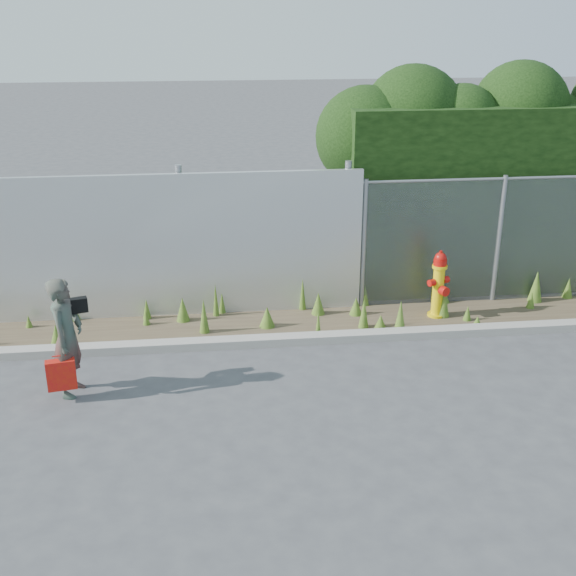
% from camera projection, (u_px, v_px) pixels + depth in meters
% --- Properties ---
extents(ground, '(80.00, 80.00, 0.00)m').
position_uv_depth(ground, '(327.00, 409.00, 8.52)').
color(ground, '#3E3E41').
rests_on(ground, ground).
extents(curb, '(16.00, 0.22, 0.12)m').
position_uv_depth(curb, '(306.00, 339.00, 10.17)').
color(curb, gray).
rests_on(curb, ground).
extents(weed_strip, '(16.00, 1.30, 0.54)m').
position_uv_depth(weed_strip, '(334.00, 313.00, 10.83)').
color(weed_strip, '#483A29').
rests_on(weed_strip, ground).
extents(corrugated_fence, '(8.50, 0.21, 2.30)m').
position_uv_depth(corrugated_fence, '(76.00, 250.00, 10.55)').
color(corrugated_fence, '#B6BABE').
rests_on(corrugated_fence, ground).
extents(chainlink_fence, '(6.50, 0.07, 2.05)m').
position_uv_depth(chainlink_fence, '(563.00, 237.00, 11.37)').
color(chainlink_fence, gray).
rests_on(chainlink_fence, ground).
extents(hedge, '(7.74, 2.01, 3.76)m').
position_uv_depth(hedge, '(551.00, 160.00, 11.95)').
color(hedge, black).
rests_on(hedge, ground).
extents(fire_hydrant, '(0.36, 0.32, 1.06)m').
position_uv_depth(fire_hydrant, '(438.00, 285.00, 10.84)').
color(fire_hydrant, yellow).
rests_on(fire_hydrant, ground).
extents(woman, '(0.47, 0.61, 1.50)m').
position_uv_depth(woman, '(67.00, 337.00, 8.61)').
color(woman, '#0F6450').
rests_on(woman, ground).
extents(red_tote_bag, '(0.34, 0.12, 0.44)m').
position_uv_depth(red_tote_bag, '(61.00, 375.00, 8.56)').
color(red_tote_bag, '#B9240A').
extents(black_shoulder_bag, '(0.24, 0.10, 0.18)m').
position_uv_depth(black_shoulder_bag, '(77.00, 305.00, 8.71)').
color(black_shoulder_bag, black).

